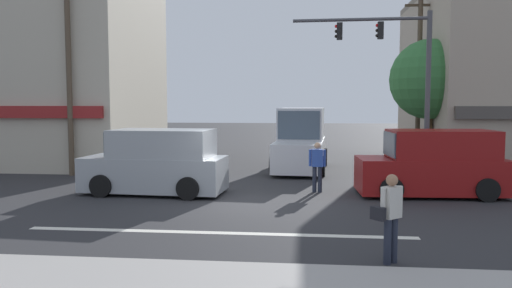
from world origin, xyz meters
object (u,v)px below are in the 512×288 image
(pedestrian_foreground_with_bag, at_px, (390,213))
(van_crossing_center, at_px, (434,165))
(pedestrian_mid_crossing, at_px, (317,164))
(street_tree, at_px, (430,80))
(traffic_light_mast, at_px, (400,69))
(van_parked_curbside, at_px, (157,163))
(utility_pole_far_right, at_px, (419,80))
(box_truck_crossing_rightbound, at_px, (301,142))
(utility_pole_near_left, at_px, (69,68))

(pedestrian_foreground_with_bag, bearing_deg, van_crossing_center, 70.42)
(van_crossing_center, xyz_separation_m, pedestrian_mid_crossing, (-3.69, 0.29, -0.06))
(street_tree, distance_m, van_crossing_center, 6.96)
(street_tree, relative_size, traffic_light_mast, 0.93)
(van_crossing_center, height_order, van_parked_curbside, same)
(utility_pole_far_right, height_order, pedestrian_foreground_with_bag, utility_pole_far_right)
(utility_pole_far_right, bearing_deg, van_parked_curbside, -141.76)
(utility_pole_far_right, height_order, van_crossing_center, utility_pole_far_right)
(box_truck_crossing_rightbound, bearing_deg, utility_pole_near_left, -163.55)
(pedestrian_mid_crossing, bearing_deg, pedestrian_foreground_with_bag, -80.92)
(utility_pole_near_left, xyz_separation_m, box_truck_crossing_rightbound, (9.36, 2.76, -3.12))
(utility_pole_near_left, relative_size, van_parked_curbside, 1.79)
(van_crossing_center, bearing_deg, utility_pole_near_left, 166.92)
(utility_pole_near_left, relative_size, van_crossing_center, 1.80)
(van_crossing_center, height_order, pedestrian_mid_crossing, van_crossing_center)
(traffic_light_mast, xyz_separation_m, box_truck_crossing_rightbound, (-3.54, 3.88, -2.92))
(traffic_light_mast, height_order, pedestrian_foreground_with_bag, traffic_light_mast)
(utility_pole_far_right, height_order, traffic_light_mast, utility_pole_far_right)
(traffic_light_mast, bearing_deg, utility_pole_near_left, 175.03)
(van_parked_curbside, relative_size, pedestrian_mid_crossing, 2.82)
(utility_pole_near_left, height_order, van_parked_curbside, utility_pole_near_left)
(utility_pole_far_right, height_order, van_parked_curbside, utility_pole_far_right)
(utility_pole_near_left, distance_m, box_truck_crossing_rightbound, 10.24)
(pedestrian_foreground_with_bag, relative_size, pedestrian_mid_crossing, 1.00)
(traffic_light_mast, relative_size, van_crossing_center, 1.32)
(van_crossing_center, distance_m, van_parked_curbside, 8.94)
(van_parked_curbside, distance_m, pedestrian_mid_crossing, 5.29)
(traffic_light_mast, distance_m, van_crossing_center, 3.85)
(street_tree, xyz_separation_m, traffic_light_mast, (-2.03, -4.11, 0.19))
(utility_pole_near_left, bearing_deg, van_parked_curbside, -37.75)
(utility_pole_near_left, relative_size, traffic_light_mast, 1.36)
(utility_pole_near_left, relative_size, box_truck_crossing_rightbound, 1.48)
(street_tree, xyz_separation_m, van_crossing_center, (-1.26, -6.16, -2.98))
(utility_pole_near_left, height_order, box_truck_crossing_rightbound, utility_pole_near_left)
(traffic_light_mast, bearing_deg, pedestrian_foreground_with_bag, -100.88)
(van_parked_curbside, bearing_deg, pedestrian_foreground_with_bag, -45.75)
(utility_pole_far_right, xyz_separation_m, van_parked_curbside, (-9.97, -7.86, -3.04))
(utility_pole_near_left, bearing_deg, van_crossing_center, -13.08)
(pedestrian_foreground_with_bag, bearing_deg, utility_pole_near_left, 137.40)
(street_tree, relative_size, utility_pole_near_left, 0.68)
(utility_pole_near_left, relative_size, pedestrian_foreground_with_bag, 5.05)
(van_crossing_center, bearing_deg, street_tree, 78.41)
(traffic_light_mast, bearing_deg, box_truck_crossing_rightbound, 132.34)
(utility_pole_far_right, distance_m, box_truck_crossing_rightbound, 6.20)
(van_parked_curbside, bearing_deg, street_tree, 33.14)
(street_tree, distance_m, utility_pole_far_right, 1.23)
(utility_pole_far_right, xyz_separation_m, pedestrian_mid_crossing, (-4.74, -7.08, -3.10))
(van_crossing_center, bearing_deg, pedestrian_mid_crossing, 175.44)
(van_parked_curbside, height_order, box_truck_crossing_rightbound, box_truck_crossing_rightbound)
(van_crossing_center, xyz_separation_m, box_truck_crossing_rightbound, (-4.30, 5.93, 0.25))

